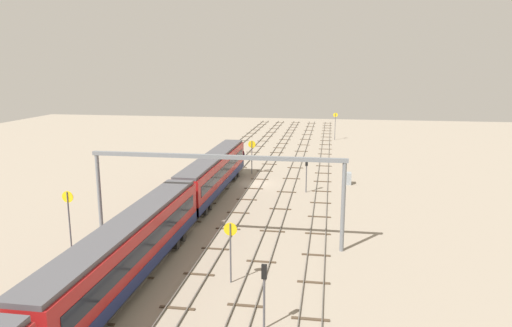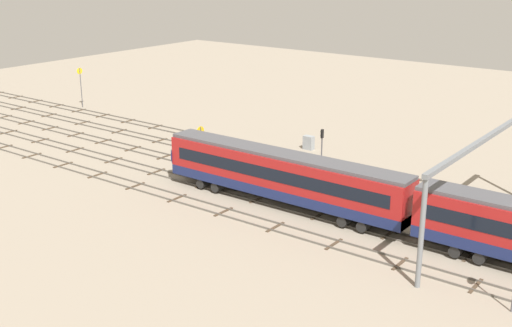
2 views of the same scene
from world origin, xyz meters
name	(u,v)px [view 2 (image 2 of 2)]	position (x,y,z in m)	size (l,w,h in m)	color
ground_plane	(258,180)	(0.00, 0.00, 0.00)	(159.96, 159.96, 0.00)	gray
track_near_foreground	(305,159)	(0.00, -8.67, 0.07)	(143.96, 2.40, 0.16)	#59544C
track_second_near	(283,168)	(0.00, -4.33, 0.07)	(143.96, 2.40, 0.16)	#59544C
track_middle	(258,179)	(0.00, 0.00, 0.07)	(143.96, 2.40, 0.16)	#59544C
track_with_train	(230,191)	(0.00, 4.33, 0.07)	(143.96, 2.40, 0.16)	#59544C
track_far_background	(199,205)	(0.00, 8.67, 0.07)	(143.96, 2.40, 0.16)	#59544C
overhead_gantry	(482,159)	(-21.79, 0.16, 6.32)	(0.40, 22.49, 8.06)	slate
speed_sign_near_foreground	(81,82)	(39.97, -10.47, 3.73)	(0.14, 0.93, 5.80)	#4C4C51
speed_sign_distant_end	(201,142)	(5.97, 1.66, 3.31)	(0.14, 1.08, 4.89)	#4C4C51
signal_light_trackside_approach	(322,143)	(-3.19, -6.75, 2.81)	(0.31, 0.32, 4.27)	#4C4C51
relay_cabinet	(309,143)	(1.80, -12.09, 0.80)	(1.19, 0.76, 1.59)	gray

